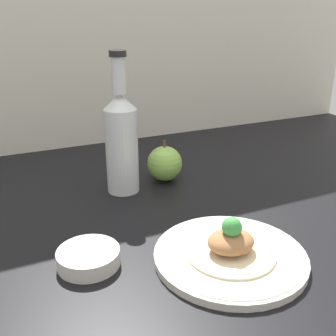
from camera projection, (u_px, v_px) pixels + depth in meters
ground_plane at (183, 227)px, 75.86cm from camera, size 180.00×110.00×4.00cm
plate at (230, 255)px, 62.15cm from camera, size 24.16×24.16×1.47cm
plated_food at (231, 243)px, 61.33cm from camera, size 14.32×14.32×6.21cm
cider_bottle at (121, 140)px, 82.66cm from camera, size 6.96×6.96×29.81cm
apple at (165, 163)px, 90.88cm from camera, size 8.14×8.14×9.70cm
dipping_bowl at (89, 258)px, 60.66cm from camera, size 9.74×9.74×2.57cm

